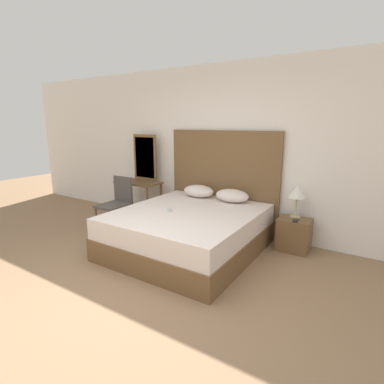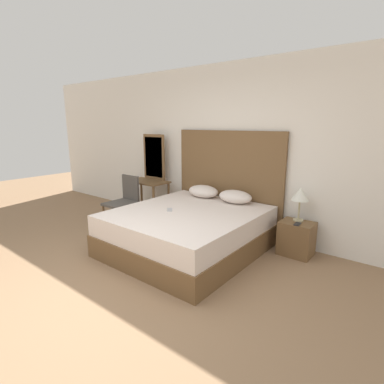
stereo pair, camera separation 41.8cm
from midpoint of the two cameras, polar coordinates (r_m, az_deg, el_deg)
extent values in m
plane|color=#8C6B4C|center=(3.33, -18.61, -19.90)|extent=(16.00, 16.00, 0.00)
cube|color=white|center=(4.91, 4.95, 7.97)|extent=(10.00, 0.06, 2.70)
cube|color=brown|center=(4.31, -3.55, -9.14)|extent=(1.84, 2.03, 0.31)
cube|color=silver|center=(4.21, -3.60, -5.45)|extent=(1.80, 1.99, 0.28)
cube|color=brown|center=(4.96, 3.40, 1.99)|extent=(1.93, 0.05, 1.66)
ellipsoid|color=silver|center=(4.93, -1.13, 0.16)|extent=(0.53, 0.36, 0.19)
ellipsoid|color=silver|center=(4.63, 5.10, -0.73)|extent=(0.53, 0.36, 0.19)
cube|color=#B7B7BC|center=(4.20, -7.09, -3.52)|extent=(0.15, 0.16, 0.01)
cube|color=brown|center=(4.45, 16.32, -7.83)|extent=(0.43, 0.35, 0.47)
cylinder|color=tan|center=(4.44, 16.54, -4.57)|extent=(0.14, 0.14, 0.02)
cylinder|color=tan|center=(4.40, 16.66, -2.77)|extent=(0.02, 0.02, 0.27)
cone|color=silver|center=(4.35, 16.85, 0.07)|extent=(0.24, 0.24, 0.18)
cube|color=black|center=(4.28, 16.53, -5.28)|extent=(0.08, 0.16, 0.01)
cube|color=brown|center=(5.62, -12.31, 1.78)|extent=(0.83, 0.47, 0.02)
cylinder|color=brown|center=(5.83, -16.09, -1.68)|extent=(0.04, 0.04, 0.70)
cylinder|color=brown|center=(5.31, -10.73, -2.81)|extent=(0.04, 0.04, 0.70)
cylinder|color=brown|center=(6.09, -13.36, -0.92)|extent=(0.04, 0.04, 0.70)
cylinder|color=brown|center=(5.59, -8.01, -1.92)|extent=(0.04, 0.04, 0.70)
cube|color=brown|center=(5.70, -11.04, 6.45)|extent=(0.52, 0.03, 0.85)
cube|color=#B2BCC6|center=(5.70, -11.10, 6.44)|extent=(0.44, 0.01, 0.75)
cube|color=#4C4742|center=(5.28, -16.96, -2.49)|extent=(0.42, 0.52, 0.04)
cube|color=#4C4742|center=(5.37, -15.20, 0.53)|extent=(0.40, 0.04, 0.44)
cylinder|color=brown|center=(5.34, -19.95, -4.99)|extent=(0.04, 0.04, 0.40)
cylinder|color=brown|center=(5.06, -17.40, -5.76)|extent=(0.04, 0.04, 0.40)
cylinder|color=brown|center=(5.61, -16.26, -3.86)|extent=(0.04, 0.04, 0.40)
cylinder|color=brown|center=(5.35, -13.66, -4.52)|extent=(0.04, 0.04, 0.40)
camera|label=1|loc=(0.21, -92.86, -0.66)|focal=28.00mm
camera|label=2|loc=(0.21, 87.14, 0.66)|focal=28.00mm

